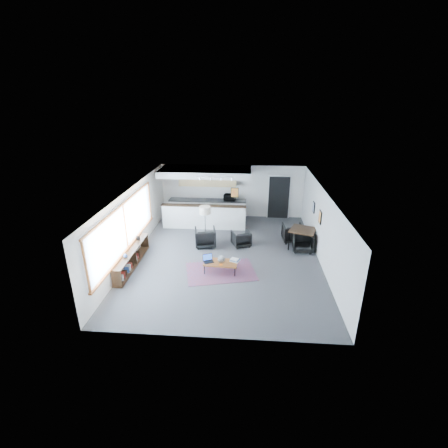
# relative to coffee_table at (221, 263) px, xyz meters

# --- Properties ---
(room) EXTENTS (7.02, 9.02, 2.62)m
(room) POSITION_rel_coffee_table_xyz_m (0.09, 1.17, 0.95)
(room) COLOR #49494B
(room) RESTS_ON ground
(window) EXTENTS (0.10, 5.95, 1.66)m
(window) POSITION_rel_coffee_table_xyz_m (-3.37, 0.27, 1.11)
(window) COLOR #8CBFFF
(window) RESTS_ON room
(console) EXTENTS (0.35, 3.00, 0.80)m
(console) POSITION_rel_coffee_table_xyz_m (-3.21, 0.12, -0.02)
(console) COLOR #332012
(console) RESTS_ON floor
(kitchenette) EXTENTS (4.20, 1.96, 2.60)m
(kitchenette) POSITION_rel_coffee_table_xyz_m (-1.11, 4.88, 1.03)
(kitchenette) COLOR white
(kitchenette) RESTS_ON floor
(doorway) EXTENTS (1.10, 0.12, 2.15)m
(doorway) POSITION_rel_coffee_table_xyz_m (2.39, 5.59, 0.73)
(doorway) COLOR black
(doorway) RESTS_ON room
(track_light) EXTENTS (1.60, 0.07, 0.15)m
(track_light) POSITION_rel_coffee_table_xyz_m (-0.50, 3.37, 2.18)
(track_light) COLOR silver
(track_light) RESTS_ON room
(wall_art_lower) EXTENTS (0.03, 0.38, 0.48)m
(wall_art_lower) POSITION_rel_coffee_table_xyz_m (3.56, 1.57, 1.20)
(wall_art_lower) COLOR black
(wall_art_lower) RESTS_ON room
(wall_art_upper) EXTENTS (0.03, 0.34, 0.44)m
(wall_art_upper) POSITION_rel_coffee_table_xyz_m (3.56, 2.87, 1.15)
(wall_art_upper) COLOR black
(wall_art_upper) RESTS_ON room
(kilim_rug) EXTENTS (2.66, 2.11, 0.01)m
(kilim_rug) POSITION_rel_coffee_table_xyz_m (0.00, 0.00, -0.34)
(kilim_rug) COLOR #64364E
(kilim_rug) RESTS_ON floor
(coffee_table) EXTENTS (1.18, 0.69, 0.37)m
(coffee_table) POSITION_rel_coffee_table_xyz_m (0.00, 0.00, 0.00)
(coffee_table) COLOR brown
(coffee_table) RESTS_ON floor
(laptop) EXTENTS (0.42, 0.39, 0.24)m
(laptop) POSITION_rel_coffee_table_xyz_m (-0.44, 0.03, 0.10)
(laptop) COLOR black
(laptop) RESTS_ON coffee_table
(ceramic_pot) EXTENTS (0.25, 0.25, 0.25)m
(ceramic_pot) POSITION_rel_coffee_table_xyz_m (0.02, -0.02, 0.15)
(ceramic_pot) COLOR gray
(ceramic_pot) RESTS_ON coffee_table
(book_stack) EXTENTS (0.38, 0.35, 0.10)m
(book_stack) POSITION_rel_coffee_table_xyz_m (0.48, 0.11, 0.07)
(book_stack) COLOR silver
(book_stack) RESTS_ON coffee_table
(coaster) EXTENTS (0.12, 0.12, 0.01)m
(coaster) POSITION_rel_coffee_table_xyz_m (0.02, -0.19, 0.03)
(coaster) COLOR #E5590C
(coaster) RESTS_ON coffee_table
(armchair_left) EXTENTS (0.94, 0.90, 0.84)m
(armchair_left) POSITION_rel_coffee_table_xyz_m (-0.80, 2.03, 0.07)
(armchair_left) COLOR black
(armchair_left) RESTS_ON floor
(armchair_right) EXTENTS (0.87, 0.85, 0.70)m
(armchair_right) POSITION_rel_coffee_table_xyz_m (0.65, 2.16, 0.01)
(armchair_right) COLOR black
(armchair_right) RESTS_ON floor
(floor_lamp) EXTENTS (0.54, 0.54, 1.59)m
(floor_lamp) POSITION_rel_coffee_table_xyz_m (-0.83, 2.33, 1.04)
(floor_lamp) COLOR black
(floor_lamp) RESTS_ON floor
(dining_table) EXTENTS (1.24, 1.24, 0.81)m
(dining_table) POSITION_rel_coffee_table_xyz_m (3.09, 2.13, 0.39)
(dining_table) COLOR #332012
(dining_table) RESTS_ON floor
(dining_chair_near) EXTENTS (0.70, 0.66, 0.69)m
(dining_chair_near) POSITION_rel_coffee_table_xyz_m (3.09, 1.90, -0.00)
(dining_chair_near) COLOR black
(dining_chair_near) RESTS_ON floor
(dining_chair_far) EXTENTS (0.73, 0.69, 0.69)m
(dining_chair_far) POSITION_rel_coffee_table_xyz_m (2.78, 2.76, 0.00)
(dining_chair_far) COLOR black
(dining_chair_far) RESTS_ON floor
(microwave) EXTENTS (0.58, 0.38, 0.37)m
(microwave) POSITION_rel_coffee_table_xyz_m (-0.01, 5.32, 0.77)
(microwave) COLOR black
(microwave) RESTS_ON kitchenette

